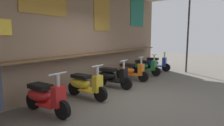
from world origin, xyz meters
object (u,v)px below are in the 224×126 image
scooter_yellow (84,84)px  scooter_green (144,66)px  scooter_black (111,76)px  scooter_orange (130,70)px  scooter_blue (155,63)px  scooter_red (44,96)px

scooter_yellow → scooter_green: size_ratio=1.00×
scooter_black → scooter_orange: size_ratio=1.00×
scooter_black → scooter_orange: 1.31m
scooter_black → scooter_blue: bearing=88.8°
scooter_green → scooter_blue: (1.31, -0.00, 0.00)m
scooter_red → scooter_black: 2.66m
scooter_black → scooter_blue: (3.97, -0.00, 0.00)m
scooter_orange → scooter_black: bearing=-90.7°
scooter_black → scooter_orange: bearing=88.8°
scooter_blue → scooter_yellow: bearing=-94.2°
scooter_red → scooter_black: same height
scooter_yellow → scooter_orange: 2.65m
scooter_yellow → scooter_green: 4.00m
scooter_black → scooter_green: (2.66, -0.00, 0.00)m
scooter_blue → scooter_red: bearing=-94.2°
scooter_yellow → scooter_black: size_ratio=1.00×
scooter_orange → scooter_blue: bearing=89.3°
scooter_black → scooter_blue: same height
scooter_orange → scooter_green: same height
scooter_green → scooter_blue: 1.31m
scooter_yellow → scooter_green: same height
scooter_green → scooter_blue: size_ratio=1.00×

